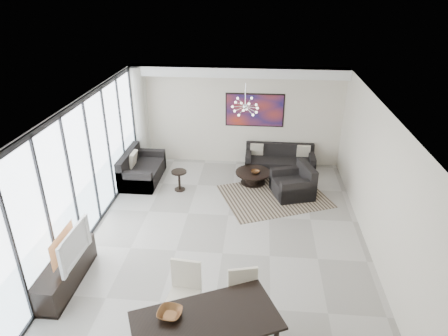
# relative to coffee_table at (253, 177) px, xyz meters

# --- Properties ---
(room_shell) EXTENTS (6.00, 9.00, 2.90)m
(room_shell) POSITION_rel_coffee_table_xyz_m (-0.07, -3.15, 1.26)
(room_shell) COLOR #A8A39B
(room_shell) RESTS_ON ground
(window_wall) EXTENTS (0.37, 8.95, 2.90)m
(window_wall) POSITION_rel_coffee_table_xyz_m (-3.39, -3.15, 1.28)
(window_wall) COLOR silver
(window_wall) RESTS_ON floor
(soffit) EXTENTS (5.98, 0.40, 0.26)m
(soffit) POSITION_rel_coffee_table_xyz_m (-0.53, 1.15, 2.58)
(soffit) COLOR white
(soffit) RESTS_ON room_shell
(painting) EXTENTS (1.68, 0.04, 0.98)m
(painting) POSITION_rel_coffee_table_xyz_m (-0.03, 1.32, 1.46)
(painting) COLOR #AA2D17
(painting) RESTS_ON room_shell
(chandelier) EXTENTS (0.66, 0.66, 0.71)m
(chandelier) POSITION_rel_coffee_table_xyz_m (-0.23, -0.65, 2.16)
(chandelier) COLOR silver
(chandelier) RESTS_ON room_shell
(rug) EXTENTS (3.08, 2.77, 0.01)m
(rug) POSITION_rel_coffee_table_xyz_m (0.57, -0.69, -0.18)
(rug) COLOR black
(rug) RESTS_ON floor
(coffee_table) EXTENTS (0.96, 0.96, 0.34)m
(coffee_table) POSITION_rel_coffee_table_xyz_m (0.00, 0.00, 0.00)
(coffee_table) COLOR black
(coffee_table) RESTS_ON floor
(bowl_coffee) EXTENTS (0.28, 0.28, 0.08)m
(bowl_coffee) POSITION_rel_coffee_table_xyz_m (0.06, -0.08, 0.18)
(bowl_coffee) COLOR brown
(bowl_coffee) RESTS_ON coffee_table
(sofa_main) EXTENTS (1.98, 0.81, 0.72)m
(sofa_main) POSITION_rel_coffee_table_xyz_m (0.75, 0.91, 0.05)
(sofa_main) COLOR black
(sofa_main) RESTS_ON floor
(loveseat) EXTENTS (0.93, 1.65, 0.82)m
(loveseat) POSITION_rel_coffee_table_xyz_m (-3.08, -0.10, 0.09)
(loveseat) COLOR black
(loveseat) RESTS_ON floor
(armchair) EXTENTS (1.17, 1.20, 0.82)m
(armchair) POSITION_rel_coffee_table_xyz_m (1.06, -0.55, 0.09)
(armchair) COLOR black
(armchair) RESTS_ON floor
(side_table) EXTENTS (0.40, 0.40, 0.55)m
(side_table) POSITION_rel_coffee_table_xyz_m (-1.91, -0.58, 0.18)
(side_table) COLOR black
(side_table) RESTS_ON floor
(tv_console) EXTENTS (0.48, 1.71, 0.54)m
(tv_console) POSITION_rel_coffee_table_xyz_m (-3.29, -4.30, 0.08)
(tv_console) COLOR black
(tv_console) RESTS_ON floor
(television) EXTENTS (0.17, 1.09, 0.63)m
(television) POSITION_rel_coffee_table_xyz_m (-3.13, -4.25, 0.66)
(television) COLOR gray
(television) RESTS_ON tv_console
(dining_table) EXTENTS (2.25, 1.76, 0.84)m
(dining_table) POSITION_rel_coffee_table_xyz_m (-0.51, -5.70, 0.57)
(dining_table) COLOR black
(dining_table) RESTS_ON floor
(dining_chair_nw) EXTENTS (0.54, 0.54, 1.06)m
(dining_chair_nw) POSITION_rel_coffee_table_xyz_m (-0.97, -4.86, 0.42)
(dining_chair_nw) COLOR beige
(dining_chair_nw) RESTS_ON floor
(dining_chair_ne) EXTENTS (0.57, 0.57, 1.03)m
(dining_chair_ne) POSITION_rel_coffee_table_xyz_m (-0.02, -4.92, 0.40)
(dining_chair_ne) COLOR beige
(dining_chair_ne) RESTS_ON floor
(bowl_dining) EXTENTS (0.39, 0.39, 0.08)m
(bowl_dining) POSITION_rel_coffee_table_xyz_m (-1.02, -5.67, 0.69)
(bowl_dining) COLOR brown
(bowl_dining) RESTS_ON dining_table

